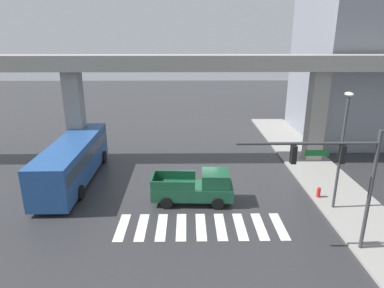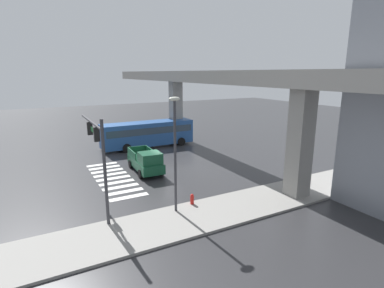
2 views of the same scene
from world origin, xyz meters
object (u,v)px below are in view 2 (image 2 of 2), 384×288
at_px(pickup_truck, 146,162).
at_px(traffic_signal_mast, 97,146).
at_px(fire_hydrant, 192,200).
at_px(city_bus, 148,133).
at_px(street_lamp_near_corner, 175,142).

relative_size(pickup_truck, traffic_signal_mast, 0.80).
bearing_deg(fire_hydrant, city_bus, 169.35).
height_order(traffic_signal_mast, street_lamp_near_corner, street_lamp_near_corner).
xyz_separation_m(city_bus, traffic_signal_mast, (15.17, -8.64, 2.66)).
xyz_separation_m(traffic_signal_mast, street_lamp_near_corner, (2.05, 4.11, 0.17)).
xyz_separation_m(street_lamp_near_corner, fire_hydrant, (-0.40, 1.37, -4.13)).
bearing_deg(pickup_truck, traffic_signal_mast, -39.53).
distance_m(traffic_signal_mast, street_lamp_near_corner, 4.59).
bearing_deg(pickup_truck, street_lamp_near_corner, -7.38).
xyz_separation_m(pickup_truck, fire_hydrant, (7.94, 0.29, -0.56)).
bearing_deg(street_lamp_near_corner, fire_hydrant, 106.27).
relative_size(pickup_truck, street_lamp_near_corner, 0.71).
bearing_deg(traffic_signal_mast, pickup_truck, 140.47).
bearing_deg(pickup_truck, fire_hydrant, 2.10).
height_order(pickup_truck, fire_hydrant, pickup_truck).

